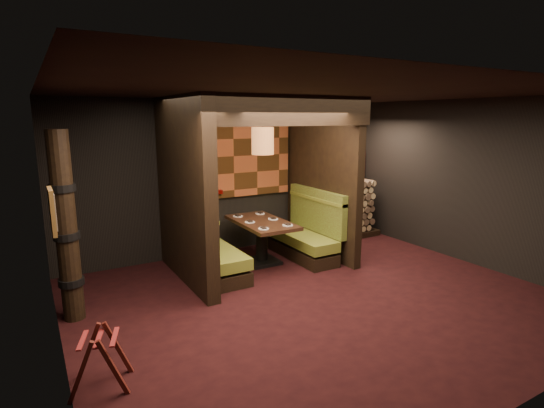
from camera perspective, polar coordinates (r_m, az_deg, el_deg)
The scene contains 23 objects.
floor at distance 6.21m, azimuth 6.19°, elevation -12.67°, with size 6.50×5.50×0.02m, color black.
ceiling at distance 5.67m, azimuth 6.84°, elevation 14.80°, with size 6.50×5.50×0.02m, color black.
wall_back at distance 8.12m, azimuth -5.20°, elevation 3.69°, with size 6.50×0.02×2.85m, color black.
wall_front at distance 3.99m, azimuth 31.00°, elevation -6.27°, with size 6.50×0.02×2.85m, color black.
wall_left at distance 4.67m, azimuth -27.67°, elevation -3.50°, with size 0.02×5.50×2.85m, color black.
wall_right at distance 8.13m, azimuth 25.31°, elevation 2.63°, with size 0.02×5.50×2.85m, color black.
partition_left at distance 6.61m, azimuth -11.73°, elevation 1.68°, with size 0.20×2.20×2.85m, color black.
partition_right at distance 7.88m, azimuth 6.73°, elevation 3.42°, with size 0.15×2.10×2.85m, color black.
header_beam at distance 6.23m, azimuth 2.64°, elevation 12.46°, with size 2.85×0.18×0.44m, color black.
tapa_back_panel at distance 8.02m, azimuth -5.26°, elevation 6.43°, with size 2.40×0.06×1.55m, color #AC512A.
tapa_side_panel at distance 6.75m, azimuth -11.39°, elevation 5.55°, with size 0.04×1.85×1.45m, color #AC512A.
lacquer_shelf at distance 7.83m, azimuth -8.80°, elevation 1.49°, with size 0.60×0.12×0.07m, color #580504.
booth_bench_left at distance 6.98m, azimuth -8.35°, elevation -6.34°, with size 0.68×1.60×1.14m.
booth_bench_right at distance 7.84m, azimuth 4.61°, elevation -4.24°, with size 0.68×1.60×1.14m.
dining_table at distance 7.43m, azimuth -1.40°, elevation -4.04°, with size 0.82×1.47×0.77m.
place_settings at distance 7.37m, azimuth -1.41°, elevation -2.20°, with size 0.66×1.19×0.03m.
pendant_lamp at distance 7.12m, azimuth -1.26°, elevation 8.49°, with size 0.37×0.37×0.93m.
framed_picture at distance 4.73m, azimuth -27.42°, elevation -0.88°, with size 0.05×0.36×0.46m.
luggage_rack at distance 4.58m, azimuth -22.09°, elevation -18.51°, with size 0.65×0.54×0.61m.
totem_column at distance 5.80m, azimuth -25.95°, elevation -3.03°, with size 0.31×0.31×2.40m.
firewood_stack at distance 9.13m, azimuth 9.12°, elevation -0.72°, with size 1.73×0.70×1.22m.
mosaic_header at distance 9.24m, azimuth 8.00°, elevation 5.07°, with size 1.83×0.10×0.56m, color maroon.
bay_front_post at distance 8.14m, azimuth 6.15°, elevation 3.69°, with size 0.08×0.08×2.85m, color black.
Camera 1 is at (-3.39, -4.54, 2.53)m, focal length 28.00 mm.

